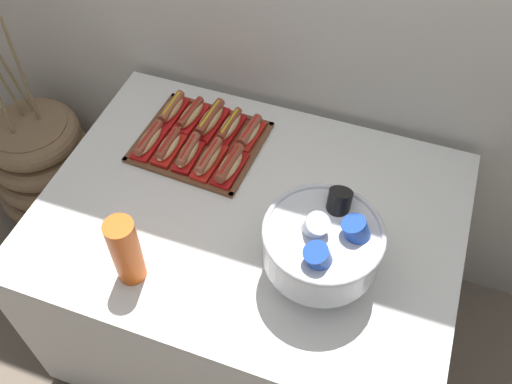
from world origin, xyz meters
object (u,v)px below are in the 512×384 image
object	(u,v)px
floor_vase	(48,171)
hot_dog_4	(230,166)
buffet_table	(251,273)
cup_stack	(126,251)
serving_tray	(200,142)
hot_dog_5	(172,109)
hot_dog_8	(230,127)
hot_dog_0	(149,140)
hot_dog_3	(209,159)
punch_bowl	(323,244)
hot_dog_6	(191,115)
hot_dog_1	(169,147)
hot_dog_2	(188,152)
hot_dog_9	(250,133)
hot_dog_7	(210,120)

from	to	relation	value
floor_vase	hot_dog_4	bearing A→B (deg)	-8.39
buffet_table	cup_stack	bearing A→B (deg)	-126.33
serving_tray	hot_dog_5	distance (m)	0.17
serving_tray	hot_dog_8	bearing A→B (deg)	44.66
serving_tray	hot_dog_0	size ratio (longest dim) A/B	2.48
hot_dog_3	punch_bowl	world-z (taller)	punch_bowl
serving_tray	hot_dog_8	distance (m)	0.12
buffet_table	hot_dog_6	bearing A→B (deg)	137.43
hot_dog_0	hot_dog_1	size ratio (longest dim) A/B	1.10
hot_dog_6	punch_bowl	world-z (taller)	punch_bowl
buffet_table	hot_dog_2	size ratio (longest dim) A/B	8.48
hot_dog_0	hot_dog_3	distance (m)	0.23
floor_vase	hot_dog_6	xyz separation A→B (m)	(0.74, 0.04, 0.55)
buffet_table	hot_dog_2	xyz separation A→B (m)	(-0.27, 0.14, 0.41)
buffet_table	hot_dog_8	bearing A→B (deg)	121.48
hot_dog_1	hot_dog_6	world-z (taller)	hot_dog_1
hot_dog_9	hot_dog_4	bearing A→B (deg)	-93.06
hot_dog_5	cup_stack	size ratio (longest dim) A/B	0.69
hot_dog_3	hot_dog_6	world-z (taller)	hot_dog_3
hot_dog_3	hot_dog_4	size ratio (longest dim) A/B	1.01
hot_dog_6	hot_dog_7	distance (m)	0.08
hot_dog_9	hot_dog_0	bearing A→B (deg)	-154.25
hot_dog_4	buffet_table	bearing A→B (deg)	-47.86
hot_dog_0	hot_dog_6	distance (m)	0.18
floor_vase	hot_dog_0	bearing A→B (deg)	-10.77
serving_tray	hot_dog_7	size ratio (longest dim) A/B	2.25
hot_dog_1	hot_dog_3	bearing A→B (deg)	-3.06
floor_vase	hot_dog_8	distance (m)	1.05
hot_dog_0	hot_dog_2	distance (m)	0.15
hot_dog_3	hot_dog_4	xyz separation A→B (m)	(0.07, -0.00, -0.00)
hot_dog_8	cup_stack	distance (m)	0.63
hot_dog_5	hot_dog_6	bearing A→B (deg)	-3.06
floor_vase	hot_dog_4	world-z (taller)	floor_vase
hot_dog_5	punch_bowl	world-z (taller)	punch_bowl
hot_dog_2	hot_dog_7	xyz separation A→B (m)	(0.01, 0.16, 0.00)
hot_dog_0	hot_dog_4	xyz separation A→B (m)	(0.30, -0.02, 0.00)
hot_dog_6	punch_bowl	bearing A→B (deg)	-36.76
hot_dog_8	punch_bowl	xyz separation A→B (m)	(0.44, -0.44, 0.11)
hot_dog_3	buffet_table	bearing A→B (deg)	-34.64
hot_dog_5	hot_dog_4	bearing A→B (deg)	-31.87
cup_stack	hot_dog_5	bearing A→B (deg)	104.86
serving_tray	hot_dog_2	bearing A→B (deg)	-93.06
hot_dog_6	punch_bowl	distance (m)	0.75
hot_dog_2	hot_dog_5	world-z (taller)	hot_dog_2
serving_tray	hot_dog_4	xyz separation A→B (m)	(0.15, -0.09, 0.03)
hot_dog_1	hot_dog_9	bearing A→B (deg)	33.19
buffet_table	hot_dog_0	xyz separation A→B (m)	(-0.41, 0.14, 0.41)
hot_dog_9	hot_dog_3	bearing A→B (deg)	-117.51
buffet_table	hot_dog_3	xyz separation A→B (m)	(-0.19, 0.13, 0.41)
hot_dog_2	hot_dog_8	bearing A→B (deg)	62.49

